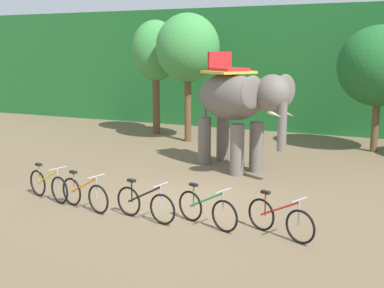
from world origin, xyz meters
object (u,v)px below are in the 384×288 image
(elephant, at_px, (237,102))
(bike_red, at_px, (280,219))
(tree_center_left, at_px, (379,66))
(bike_green, at_px, (207,209))
(bike_black, at_px, (145,204))
(tree_center_right, at_px, (156,52))
(bike_yellow, at_px, (48,185))
(tree_far_left, at_px, (188,48))
(bike_orange, at_px, (84,194))

(elephant, bearing_deg, bike_red, -61.80)
(tree_center_left, relative_size, bike_red, 2.98)
(bike_green, bearing_deg, bike_black, -171.72)
(tree_center_right, distance_m, bike_red, 13.57)
(tree_center_left, distance_m, bike_yellow, 12.62)
(tree_far_left, relative_size, bike_yellow, 3.22)
(bike_orange, xyz_separation_m, bike_red, (4.78, 0.21, 0.00))
(bike_black, bearing_deg, bike_green, 8.28)
(tree_center_right, xyz_separation_m, bike_black, (5.30, -10.42, -3.36))
(bike_black, relative_size, bike_green, 1.03)
(tree_far_left, distance_m, bike_green, 10.73)
(tree_center_right, relative_size, bike_red, 3.24)
(tree_far_left, bearing_deg, bike_orange, -81.10)
(tree_center_left, bearing_deg, bike_red, -96.69)
(bike_black, bearing_deg, bike_orange, 177.94)
(bike_yellow, bearing_deg, bike_black, -5.99)
(tree_center_left, bearing_deg, bike_orange, -120.31)
(tree_center_left, xyz_separation_m, elephant, (-3.90, -4.87, -1.04))
(bike_red, bearing_deg, tree_center_right, 129.45)
(tree_far_left, xyz_separation_m, bike_yellow, (0.11, -8.93, -3.51))
(tree_center_right, height_order, bike_green, tree_center_right)
(elephant, distance_m, bike_black, 5.67)
(tree_far_left, distance_m, bike_red, 11.47)
(elephant, relative_size, bike_black, 2.37)
(bike_orange, bearing_deg, elephant, 68.86)
(bike_black, height_order, bike_red, same)
(elephant, relative_size, bike_orange, 2.40)
(bike_yellow, bearing_deg, tree_far_left, 90.69)
(tree_far_left, xyz_separation_m, bike_red, (6.22, -8.98, -3.51))
(tree_far_left, bearing_deg, elephant, -48.16)
(bike_red, bearing_deg, bike_orange, -177.52)
(tree_far_left, relative_size, elephant, 1.33)
(tree_center_right, bearing_deg, bike_orange, -70.95)
(bike_orange, bearing_deg, bike_green, 2.67)
(tree_center_left, relative_size, elephant, 1.19)
(bike_yellow, relative_size, bike_red, 1.04)
(tree_center_left, distance_m, elephant, 6.32)
(bike_black, distance_m, bike_green, 1.45)
(tree_center_left, height_order, bike_orange, tree_center_left)
(tree_center_left, relative_size, bike_orange, 2.85)
(tree_center_left, distance_m, bike_red, 10.43)
(elephant, bearing_deg, bike_green, -77.81)
(tree_far_left, height_order, bike_green, tree_far_left)
(elephant, xyz_separation_m, bike_yellow, (-3.38, -5.04, -1.82))
(elephant, distance_m, bike_orange, 5.96)
(bike_orange, bearing_deg, tree_center_right, 109.05)
(tree_far_left, distance_m, bike_yellow, 9.60)
(bike_green, bearing_deg, tree_center_right, 123.41)
(tree_far_left, distance_m, tree_center_left, 7.48)
(bike_yellow, relative_size, bike_black, 0.98)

